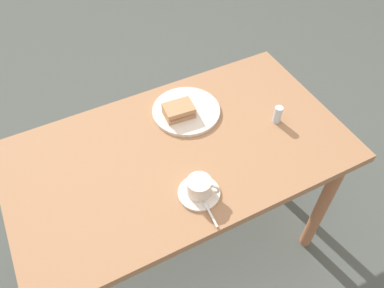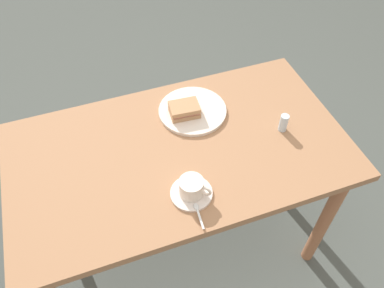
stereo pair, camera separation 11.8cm
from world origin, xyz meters
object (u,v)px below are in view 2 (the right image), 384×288
salt_shaker (284,123)px  sandwich_plate (193,111)px  coffee_cup (192,187)px  sandwich_front (184,110)px  spoon (198,211)px  coffee_saucer (191,193)px  dining_table (180,165)px

salt_shaker → sandwich_plate: bearing=144.8°
coffee_cup → salt_shaker: (0.43, 0.16, -0.01)m
sandwich_front → spoon: bearing=-103.4°
salt_shaker → spoon: bearing=-151.4°
coffee_saucer → spoon: bearing=-94.0°
spoon → salt_shaker: size_ratio=1.34×
dining_table → salt_shaker: 0.43m
sandwich_plate → sandwich_front: bearing=-161.2°
spoon → sandwich_plate: bearing=72.4°
sandwich_front → salt_shaker: (0.33, -0.19, -0.00)m
coffee_cup → salt_shaker: size_ratio=1.33×
sandwich_front → spoon: 0.44m
salt_shaker → dining_table: bearing=174.0°
dining_table → salt_shaker: salt_shaker is taller
sandwich_front → coffee_cup: (-0.10, -0.35, 0.01)m
sandwich_plate → dining_table: bearing=-124.0°
coffee_cup → spoon: 0.08m
sandwich_plate → coffee_cup: 0.39m
dining_table → sandwich_front: sandwich_front is taller
coffee_cup → spoon: size_ratio=0.99×
sandwich_plate → coffee_cup: coffee_cup is taller
dining_table → coffee_cup: bearing=-96.5°
sandwich_front → coffee_cup: size_ratio=1.23×
sandwich_front → salt_shaker: salt_shaker is taller
spoon → sandwich_front: bearing=76.6°
dining_table → spoon: (-0.03, -0.28, 0.11)m
sandwich_front → coffee_saucer: sandwich_front is taller
dining_table → salt_shaker: (0.40, -0.04, 0.14)m
dining_table → salt_shaker: bearing=-6.0°
sandwich_plate → spoon: size_ratio=2.75×
sandwich_front → coffee_saucer: size_ratio=0.84×
sandwich_front → coffee_saucer: (-0.10, -0.35, -0.03)m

